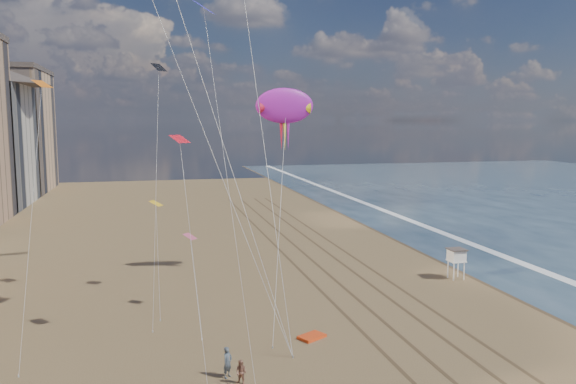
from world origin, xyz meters
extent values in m
plane|color=#42301E|center=(19.00, 40.00, 0.00)|extent=(260.00, 260.00, 0.00)
plane|color=white|center=(23.20, 40.00, 0.00)|extent=(260.00, 260.00, 0.00)
cube|color=brown|center=(-1.20, 30.00, 0.01)|extent=(0.28, 120.00, 0.01)
cube|color=brown|center=(1.20, 30.00, 0.01)|extent=(0.28, 120.00, 0.01)
cube|color=brown|center=(4.00, 30.00, 0.01)|extent=(0.28, 120.00, 0.01)
cube|color=brown|center=(6.20, 30.00, 0.01)|extent=(0.28, 120.00, 0.01)
cube|color=tan|center=(-46.00, 114.00, 13.00)|extent=(16.00, 24.00, 26.00)
cube|color=#473D38|center=(-46.00, 114.00, 26.50)|extent=(16.32, 24.48, 1.00)
cylinder|color=white|center=(12.37, 27.98, 0.84)|extent=(0.11, 0.11, 1.67)
cylinder|color=white|center=(13.49, 27.98, 0.84)|extent=(0.11, 0.11, 1.67)
cylinder|color=white|center=(12.37, 29.10, 0.84)|extent=(0.11, 0.11, 1.67)
cylinder|color=white|center=(13.49, 29.10, 0.84)|extent=(0.11, 0.11, 1.67)
cube|color=white|center=(12.93, 28.54, 1.81)|extent=(1.49, 1.49, 0.11)
cube|color=white|center=(12.93, 28.54, 2.37)|extent=(1.40, 1.40, 1.02)
cube|color=#473D38|center=(12.93, 28.54, 2.98)|extent=(1.67, 1.67, 0.09)
cube|color=#FC4515|center=(-5.15, 17.29, 0.11)|extent=(2.22, 1.95, 0.21)
ellipsoid|color=#B11CB6|center=(-3.34, 33.15, 16.94)|extent=(5.06, 0.95, 3.00)
cone|color=red|center=(-5.15, 33.15, 16.72)|extent=(1.35, 1.13, 1.13)
cone|color=yellow|center=(-1.54, 33.15, 16.72)|extent=(1.35, 1.13, 1.13)
cylinder|color=silver|center=(-5.81, 24.66, 7.91)|extent=(0.03, 0.03, 23.72)
imported|color=#4F5B66|center=(-11.86, 12.53, 0.96)|extent=(0.82, 0.82, 1.92)
imported|color=#99634E|center=(-11.20, 11.43, 0.74)|extent=(0.91, 0.89, 1.48)
plane|color=#CF5072|center=(-13.10, 25.57, 6.16)|extent=(1.38, 1.38, 0.41)
plane|color=red|center=(-14.11, 18.27, 14.31)|extent=(1.68, 1.66, 0.52)
plane|color=black|center=(-15.14, 28.39, 19.87)|extent=(1.64, 1.60, 0.70)
plane|color=orange|center=(-23.60, 25.08, 18.20)|extent=(1.79, 1.80, 0.59)
plane|color=#332AE1|center=(-12.15, 20.44, 23.31)|extent=(2.10, 2.23, 0.97)
plane|color=yellow|center=(-15.67, 31.55, 8.12)|extent=(1.48, 1.50, 0.45)
camera|label=1|loc=(-16.03, -19.83, 15.51)|focal=35.00mm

